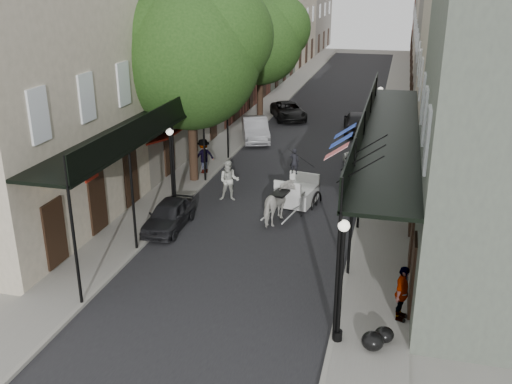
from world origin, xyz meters
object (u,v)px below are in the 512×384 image
Objects in this scene: pedestrian_sidewalk_left at (204,156)px; lamppost_left at (172,168)px; lamppost_right_far at (378,117)px; pedestrian_sidewalk_right at (402,293)px; lamppost_right_near at (341,280)px; car_right_far at (357,122)px; car_left_far at (288,111)px; car_left_near at (169,215)px; carriage at (301,179)px; car_right_near at (363,161)px; car_left_mid at (255,129)px; tree_near at (198,52)px; horse at (279,204)px; pedestrian_walking at (229,181)px; tree_far at (266,38)px.

lamppost_left is at bearing 50.76° from pedestrian_sidewalk_left.
lamppost_right_far is 2.11× the size of pedestrian_sidewalk_right.
lamppost_right_near is 24.05m from car_right_far.
lamppost_right_far is at bearing 55.65° from lamppost_left.
lamppost_right_near is at bearing -98.75° from car_left_far.
lamppost_right_near is 0.82× the size of car_left_far.
lamppost_left reaches higher than car_left_near.
carriage is 6.18m from pedestrian_sidewalk_left.
pedestrian_sidewalk_left is 13.57m from car_left_far.
lamppost_right_far reaches higher than car_right_near.
carriage is (-2.95, 10.61, -0.94)m from lamppost_right_near.
car_left_mid is (-9.33, 18.90, -0.27)m from pedestrian_sidewalk_right.
car_left_mid reaches higher than car_right_near.
car_left_far is 1.09× the size of car_right_near.
tree_near is at bearing -113.46° from car_left_mid.
lamppost_right_far is 9.89m from carriage.
lamppost_right_near is at bearing -64.34° from carriage.
lamppost_right_far is 1.30× the size of carriage.
car_left_near is 11.80m from car_right_near.
carriage is at bearing 50.84° from car_right_near.
lamppost_left is 2.29m from car_left_near.
car_right_far reaches higher than car_left_mid.
car_left_near is at bearing 140.71° from lamppost_right_near.
lamppost_right_far is 1.84× the size of horse.
tree_near is at bearing -119.21° from car_left_far.
lamppost_right_far reaches higher than pedestrian_sidewalk_left.
pedestrian_walking is at bearing -24.74° from horse.
carriage is at bearing 77.38° from car_right_far.
lamppost_right_far is at bearing 90.00° from lamppost_right_near.
pedestrian_sidewalk_right is 0.50× the size of car_left_near.
car_right_near is at bearing -100.69° from horse.
car_right_near is (7.85, -10.52, -5.23)m from tree_far.
car_left_mid is (-4.68, 9.83, -0.38)m from carriage.
lamppost_left is (0.10, -4.18, -4.44)m from tree_near.
tree_near is 8.55m from horse.
horse is at bearing -90.00° from carriage.
horse is at bearing -40.54° from tree_near.
pedestrian_sidewalk_right is at bearing -57.96° from pedestrian_walking.
pedestrian_sidewalk_right is (1.70, -18.47, -1.05)m from lamppost_right_far.
tree_far is at bearing 90.19° from tree_near.
tree_near is at bearing 124.27° from lamppost_right_near.
horse is (4.88, -4.18, -5.64)m from tree_near.
tree_near is 8.34m from car_left_near.
tree_far reaches higher than car_right_far.
pedestrian_walking reaches higher than car_left_mid.
lamppost_right_far is 18.57m from pedestrian_sidewalk_right.
car_left_mid is 6.24m from car_left_far.
tree_near is 2.19× the size of car_left_mid.
pedestrian_sidewalk_left is at bearing 3.82° from car_right_near.
horse is at bearing -74.82° from tree_far.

